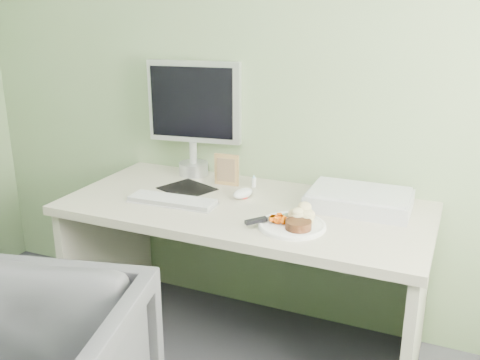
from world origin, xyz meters
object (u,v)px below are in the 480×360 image
at_px(desk, 245,242).
at_px(monitor, 194,112).
at_px(plate, 292,226).
at_px(scanner, 359,201).

xyz_separation_m(desk, monitor, (-0.41, 0.32, 0.51)).
distance_m(desk, plate, 0.37).
bearing_deg(monitor, plate, -42.99).
relative_size(plate, monitor, 0.46).
bearing_deg(scanner, plate, -123.07).
bearing_deg(scanner, monitor, 168.72).
height_order(scanner, monitor, monitor).
distance_m(plate, scanner, 0.37).
height_order(desk, scanner, scanner).
bearing_deg(monitor, scanner, -18.35).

